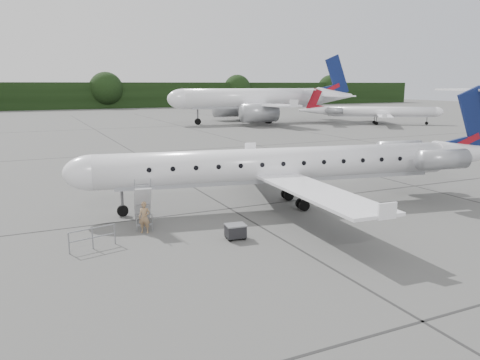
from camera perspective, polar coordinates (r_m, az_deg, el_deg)
name	(u,v)px	position (r m, az deg, el deg)	size (l,w,h in m)	color
ground	(326,218)	(27.45, 10.45, -4.58)	(320.00, 320.00, 0.00)	#595957
treeline	(74,96)	(152.18, -19.57, 9.65)	(260.00, 4.00, 8.00)	black
main_regional_jet	(280,148)	(29.12, 4.94, 3.91)	(28.70, 20.66, 7.36)	white
airstair	(143,205)	(25.81, -11.76, -3.02)	(0.85, 2.25, 2.31)	white
passenger	(144,217)	(24.67, -11.57, -4.49)	(0.60, 0.40, 1.65)	#8B6C4B
safety_railing	(93,239)	(23.01, -17.53, -6.84)	(2.20, 0.08, 1.00)	gray
baggage_cart	(235,231)	(23.33, -0.56, -6.26)	(0.94, 0.76, 0.82)	black
bg_narrowbody	(255,88)	(92.88, 1.80, 11.09)	(37.14, 26.74, 13.33)	white
bg_regional_right	(381,107)	(93.30, 16.83, 8.56)	(25.36, 18.26, 6.65)	white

